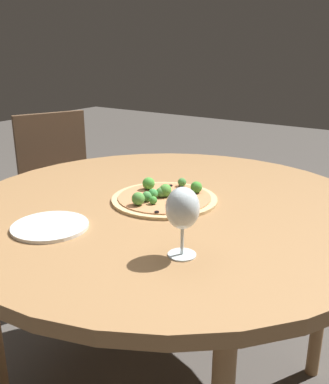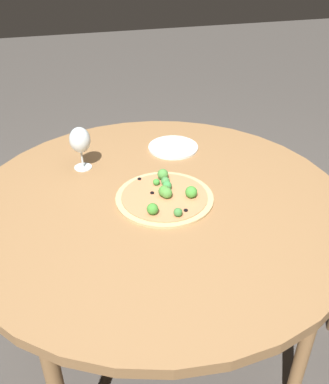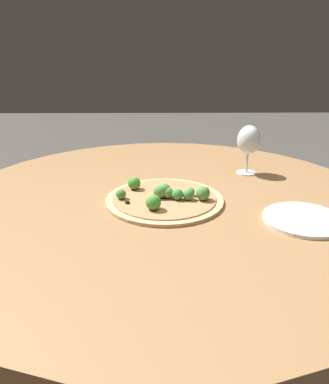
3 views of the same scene
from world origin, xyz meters
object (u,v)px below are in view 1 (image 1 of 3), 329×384
object	(u,v)px
wine_glass	(183,210)
plate_near	(50,226)
chair	(63,196)
pizza	(164,197)

from	to	relation	value
wine_glass	plate_near	xyz separation A→B (m)	(0.39, 0.07, -0.11)
chair	wine_glass	distance (m)	1.42
wine_glass	chair	bearing A→B (deg)	-29.95
wine_glass	pizza	bearing A→B (deg)	-48.96
chair	wine_glass	size ratio (longest dim) A/B	5.35
pizza	plate_near	world-z (taller)	pizza
pizza	plate_near	size ratio (longest dim) A/B	1.63
chair	pizza	xyz separation A→B (m)	(-0.92, 0.38, 0.29)
plate_near	pizza	bearing A→B (deg)	-109.99
chair	plate_near	xyz separation A→B (m)	(-0.79, 0.75, 0.28)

